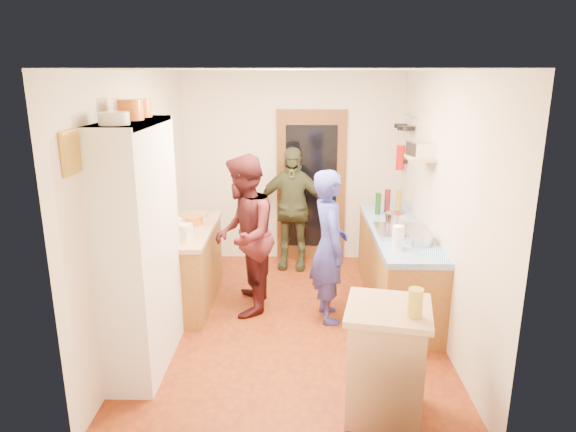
{
  "coord_description": "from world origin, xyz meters",
  "views": [
    {
      "loc": [
        0.07,
        -5.0,
        2.58
      ],
      "look_at": [
        -0.03,
        0.15,
        1.13
      ],
      "focal_mm": 32.0,
      "sensor_mm": 36.0,
      "label": 1
    }
  ],
  "objects_px": {
    "person_hob": "(333,247)",
    "person_back": "(292,209)",
    "right_counter_base": "(396,268)",
    "person_left": "(247,234)",
    "island_base": "(386,364)",
    "hutch_body": "(140,248)"
  },
  "relations": [
    {
      "from": "island_base",
      "to": "person_left",
      "type": "relative_size",
      "value": 0.49
    },
    {
      "from": "person_left",
      "to": "hutch_body",
      "type": "bearing_deg",
      "value": -36.53
    },
    {
      "from": "island_base",
      "to": "right_counter_base",
      "type": "bearing_deg",
      "value": 77.43
    },
    {
      "from": "hutch_body",
      "to": "person_left",
      "type": "xyz_separation_m",
      "value": [
        0.82,
        1.11,
        -0.22
      ]
    },
    {
      "from": "right_counter_base",
      "to": "person_left",
      "type": "xyz_separation_m",
      "value": [
        -1.68,
        -0.19,
        0.46
      ]
    },
    {
      "from": "person_back",
      "to": "island_base",
      "type": "bearing_deg",
      "value": -69.56
    },
    {
      "from": "person_back",
      "to": "hutch_body",
      "type": "bearing_deg",
      "value": -111.33
    },
    {
      "from": "island_base",
      "to": "person_hob",
      "type": "bearing_deg",
      "value": 101.0
    },
    {
      "from": "hutch_body",
      "to": "island_base",
      "type": "relative_size",
      "value": 2.56
    },
    {
      "from": "person_left",
      "to": "person_back",
      "type": "distance_m",
      "value": 1.39
    },
    {
      "from": "person_left",
      "to": "right_counter_base",
      "type": "bearing_deg",
      "value": 96.41
    },
    {
      "from": "person_hob",
      "to": "person_back",
      "type": "relative_size",
      "value": 0.99
    },
    {
      "from": "right_counter_base",
      "to": "person_left",
      "type": "relative_size",
      "value": 1.25
    },
    {
      "from": "right_counter_base",
      "to": "person_left",
      "type": "bearing_deg",
      "value": -173.54
    },
    {
      "from": "hutch_body",
      "to": "island_base",
      "type": "distance_m",
      "value": 2.27
    },
    {
      "from": "island_base",
      "to": "person_back",
      "type": "xyz_separation_m",
      "value": [
        -0.75,
        3.13,
        0.4
      ]
    },
    {
      "from": "hutch_body",
      "to": "person_hob",
      "type": "bearing_deg",
      "value": 26.92
    },
    {
      "from": "person_hob",
      "to": "person_back",
      "type": "distance_m",
      "value": 1.59
    },
    {
      "from": "person_hob",
      "to": "person_left",
      "type": "bearing_deg",
      "value": 66.41
    },
    {
      "from": "island_base",
      "to": "hutch_body",
      "type": "bearing_deg",
      "value": 160.58
    },
    {
      "from": "hutch_body",
      "to": "island_base",
      "type": "bearing_deg",
      "value": -19.42
    },
    {
      "from": "hutch_body",
      "to": "person_back",
      "type": "xyz_separation_m",
      "value": [
        1.3,
        2.41,
        -0.27
      ]
    }
  ]
}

